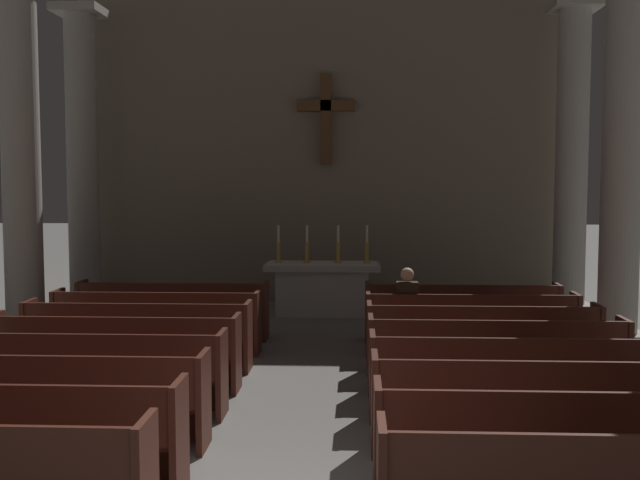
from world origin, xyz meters
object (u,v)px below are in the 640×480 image
at_px(pew_right_row_2, 565,443).
at_px(candlestick_outer_right, 367,251).
at_px(column_right_fourth, 571,164).
at_px(candlestick_inner_left, 307,251).
at_px(pew_right_row_7, 471,324).
at_px(candlestick_inner_right, 338,251).
at_px(column_right_third, 622,160).
at_px(candlestick_outer_left, 279,251).
at_px(pew_right_row_8, 462,312).
at_px(column_left_third, 21,161).
at_px(pew_left_row_4, 85,373).
at_px(lone_worshipper, 407,309).
at_px(pew_left_row_2, 0,434).
at_px(pew_right_row_6, 483,339).
at_px(altar, 323,287).
at_px(pew_left_row_6, 138,335).
at_px(pew_left_row_8, 173,310).
at_px(pew_left_row_7, 157,322).
at_px(pew_right_row_3, 536,406).
at_px(pew_right_row_4, 514,378).
at_px(pew_left_row_5, 114,352).
at_px(column_left_fourth, 83,164).
at_px(pew_right_row_5, 496,356).

bearing_deg(pew_right_row_2, candlestick_outer_right, 99.94).
bearing_deg(column_right_fourth, candlestick_inner_left, -175.85).
xyz_separation_m(pew_right_row_7, candlestick_inner_right, (-2.04, 3.41, 0.77)).
relative_size(column_right_third, column_right_fourth, 1.00).
distance_m(column_right_third, candlestick_outer_left, 6.36).
bearing_deg(pew_right_row_8, candlestick_outer_right, 122.06).
bearing_deg(column_left_third, pew_left_row_4, -58.85).
distance_m(candlestick_inner_right, lone_worshipper, 3.59).
distance_m(pew_left_row_2, pew_right_row_6, 6.22).
distance_m(pew_right_row_2, candlestick_outer_right, 8.69).
xyz_separation_m(pew_left_row_2, altar, (2.34, 8.52, 0.06)).
relative_size(pew_left_row_2, pew_left_row_6, 1.00).
xyz_separation_m(pew_left_row_8, pew_right_row_2, (4.69, -6.14, 0.00)).
distance_m(pew_right_row_6, column_left_third, 7.78).
bearing_deg(pew_left_row_4, pew_right_row_7, 33.21).
height_order(pew_left_row_7, pew_right_row_7, same).
height_order(pew_right_row_3, pew_right_row_7, same).
height_order(pew_right_row_8, candlestick_inner_right, candlestick_inner_right).
height_order(pew_left_row_6, column_left_third, column_left_third).
bearing_deg(pew_left_row_2, altar, 74.62).
bearing_deg(pew_left_row_6, pew_right_row_7, 12.31).
xyz_separation_m(column_left_third, column_right_fourth, (9.55, 2.82, 0.00)).
bearing_deg(pew_right_row_4, column_right_third, 58.85).
bearing_deg(altar, column_right_third, -27.18).
bearing_deg(pew_left_row_8, pew_left_row_4, -90.00).
distance_m(column_right_fourth, candlestick_inner_left, 5.35).
distance_m(pew_left_row_6, pew_left_row_7, 1.02).
height_order(pew_right_row_8, lone_worshipper, lone_worshipper).
height_order(pew_left_row_5, column_left_third, column_left_third).
distance_m(pew_left_row_2, lone_worshipper, 6.37).
height_order(pew_right_row_2, candlestick_outer_left, candlestick_outer_left).
bearing_deg(candlestick_outer_left, pew_left_row_2, -99.94).
distance_m(pew_left_row_7, column_right_fourth, 8.42).
distance_m(altar, candlestick_inner_right, 0.77).
relative_size(column_left_third, column_left_fourth, 1.00).
distance_m(pew_right_row_3, candlestick_inner_left, 7.99).
xyz_separation_m(column_left_fourth, candlestick_inner_left, (4.48, -0.37, -1.66)).
relative_size(pew_right_row_3, pew_right_row_6, 1.00).
bearing_deg(pew_right_row_8, column_left_fourth, 158.85).
xyz_separation_m(pew_right_row_8, column_left_third, (-7.12, -0.07, 2.43)).
bearing_deg(column_left_fourth, candlestick_inner_right, -4.15).
distance_m(pew_right_row_8, column_left_fourth, 8.01).
relative_size(pew_left_row_8, pew_right_row_7, 1.00).
xyz_separation_m(column_left_third, candlestick_outer_right, (5.63, 2.45, -1.66)).
height_order(pew_right_row_5, column_right_third, column_right_third).
xyz_separation_m(pew_left_row_2, column_right_third, (7.12, 6.07, 2.43)).
relative_size(pew_right_row_5, pew_right_row_6, 1.00).
relative_size(pew_right_row_3, pew_right_row_7, 1.00).
height_order(pew_right_row_2, pew_right_row_8, same).
bearing_deg(pew_left_row_2, pew_left_row_7, 90.00).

